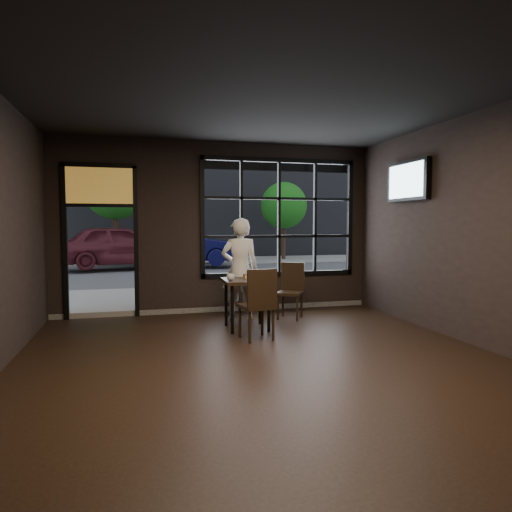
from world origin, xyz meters
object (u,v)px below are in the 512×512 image
object	(u,v)px
chair_near	(256,304)
navy_car	(182,247)
cafe_table	(247,304)
man	(240,269)

from	to	relation	value
chair_near	navy_car	world-z (taller)	navy_car
chair_near	navy_car	distance (m)	11.18
cafe_table	chair_near	bearing A→B (deg)	-90.36
chair_near	man	size ratio (longest dim) A/B	0.59
cafe_table	navy_car	xyz separation A→B (m)	(-0.02, 10.50, 0.41)
chair_near	man	distance (m)	1.41
chair_near	navy_car	size ratio (longest dim) A/B	0.24
chair_near	navy_car	bearing A→B (deg)	-99.83
navy_car	cafe_table	bearing A→B (deg)	-175.34
cafe_table	chair_near	xyz separation A→B (m)	(-0.02, -0.68, 0.12)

